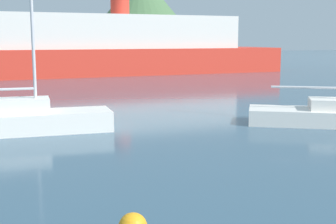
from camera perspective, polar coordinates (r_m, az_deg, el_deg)
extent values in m
cube|color=white|center=(20.39, 19.72, -0.64)|extent=(7.00, 5.27, 0.64)
cube|color=white|center=(20.31, 19.80, 0.89)|extent=(2.51, 2.26, 0.45)
cylinder|color=#BCBCC1|center=(20.09, 16.95, 2.88)|extent=(2.74, 1.69, 0.10)
cube|color=white|center=(18.53, -17.26, -1.24)|extent=(6.71, 2.23, 0.77)
cube|color=white|center=(18.43, -17.35, 0.76)|extent=(2.05, 1.42, 0.54)
cube|color=red|center=(47.73, -5.78, 6.20)|extent=(33.86, 8.92, 2.55)
cube|color=silver|center=(47.68, -5.83, 9.68)|extent=(23.75, 7.36, 3.25)
cylinder|color=red|center=(47.77, -5.88, 12.59)|extent=(1.86, 1.86, 1.60)
cone|color=#476B42|center=(105.51, -3.30, 11.83)|extent=(30.35, 30.35, 17.71)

